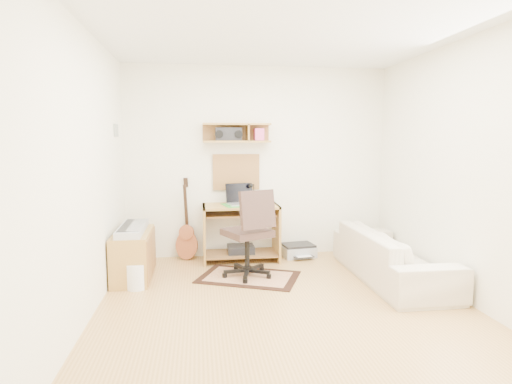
{
  "coord_description": "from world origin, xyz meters",
  "views": [
    {
      "loc": [
        -0.82,
        -3.91,
        1.59
      ],
      "look_at": [
        -0.15,
        1.05,
        1.0
      ],
      "focal_mm": 30.27,
      "sensor_mm": 36.0,
      "label": 1
    }
  ],
  "objects": [
    {
      "name": "floor",
      "position": [
        0.0,
        0.0,
        -0.01
      ],
      "size": [
        3.6,
        4.0,
        0.01
      ],
      "primitive_type": "cube",
      "color": "tan",
      "rests_on": "ground"
    },
    {
      "name": "ceiling",
      "position": [
        0.0,
        0.0,
        2.6
      ],
      "size": [
        3.6,
        4.0,
        0.01
      ],
      "primitive_type": "cube",
      "color": "white",
      "rests_on": "ground"
    },
    {
      "name": "back_wall",
      "position": [
        0.0,
        2.0,
        1.3
      ],
      "size": [
        3.6,
        0.01,
        2.6
      ],
      "primitive_type": "cube",
      "color": "white",
      "rests_on": "ground"
    },
    {
      "name": "left_wall",
      "position": [
        -1.8,
        0.0,
        1.3
      ],
      "size": [
        0.01,
        4.0,
        2.6
      ],
      "primitive_type": "cube",
      "color": "white",
      "rests_on": "ground"
    },
    {
      "name": "right_wall",
      "position": [
        1.8,
        0.0,
        1.3
      ],
      "size": [
        0.01,
        4.0,
        2.6
      ],
      "primitive_type": "cube",
      "color": "white",
      "rests_on": "ground"
    },
    {
      "name": "wall_shelf",
      "position": [
        -0.3,
        1.88,
        1.7
      ],
      "size": [
        0.9,
        0.25,
        0.26
      ],
      "primitive_type": "cube",
      "color": "#B88941",
      "rests_on": "back_wall"
    },
    {
      "name": "cork_board",
      "position": [
        -0.3,
        1.98,
        1.17
      ],
      "size": [
        0.64,
        0.03,
        0.49
      ],
      "primitive_type": "cube",
      "color": "#A97654",
      "rests_on": "back_wall"
    },
    {
      "name": "wall_photo",
      "position": [
        -1.79,
        1.5,
        1.72
      ],
      "size": [
        0.02,
        0.2,
        0.15
      ],
      "primitive_type": "cube",
      "color": "#4C8CBF",
      "rests_on": "left_wall"
    },
    {
      "name": "desk",
      "position": [
        -0.26,
        1.73,
        0.38
      ],
      "size": [
        1.0,
        0.55,
        0.75
      ],
      "primitive_type": null,
      "color": "#B88941",
      "rests_on": "floor"
    },
    {
      "name": "laptop",
      "position": [
        -0.24,
        1.71,
        0.89
      ],
      "size": [
        0.45,
        0.45,
        0.29
      ],
      "primitive_type": null,
      "rotation": [
        0.0,
        0.0,
        0.23
      ],
      "color": "silver",
      "rests_on": "desk"
    },
    {
      "name": "speaker",
      "position": [
        0.08,
        1.68,
        0.84
      ],
      "size": [
        0.08,
        0.08,
        0.18
      ],
      "primitive_type": "cylinder",
      "color": "black",
      "rests_on": "desk"
    },
    {
      "name": "desk_lamp",
      "position": [
        -0.07,
        1.87,
        0.89
      ],
      "size": [
        0.09,
        0.09,
        0.28
      ],
      "primitive_type": null,
      "color": "black",
      "rests_on": "desk"
    },
    {
      "name": "pencil_cup",
      "position": [
        0.02,
        1.83,
        0.81
      ],
      "size": [
        0.08,
        0.08,
        0.11
      ],
      "primitive_type": "cylinder",
      "color": "#325097",
      "rests_on": "desk"
    },
    {
      "name": "boombox",
      "position": [
        -0.41,
        1.87,
        1.68
      ],
      "size": [
        0.34,
        0.16,
        0.18
      ],
      "primitive_type": "cube",
      "color": "black",
      "rests_on": "wall_shelf"
    },
    {
      "name": "rug",
      "position": [
        -0.25,
        0.97,
        0.01
      ],
      "size": [
        1.32,
        1.12,
        0.01
      ],
      "primitive_type": "cube",
      "rotation": [
        0.0,
        0.0,
        -0.4
      ],
      "color": "beige",
      "rests_on": "floor"
    },
    {
      "name": "task_chair",
      "position": [
        -0.26,
        1.0,
        0.53
      ],
      "size": [
        0.72,
        0.72,
        1.06
      ],
      "primitive_type": null,
      "rotation": [
        0.0,
        0.0,
        0.43
      ],
      "color": "#372721",
      "rests_on": "floor"
    },
    {
      "name": "cabinet",
      "position": [
        -1.58,
        1.13,
        0.28
      ],
      "size": [
        0.4,
        0.9,
        0.55
      ],
      "primitive_type": "cube",
      "color": "#B88941",
      "rests_on": "floor"
    },
    {
      "name": "music_keyboard",
      "position": [
        -1.58,
        1.13,
        0.59
      ],
      "size": [
        0.27,
        0.86,
        0.08
      ],
      "primitive_type": "cube",
      "color": "#B2B5BA",
      "rests_on": "cabinet"
    },
    {
      "name": "guitar",
      "position": [
        -0.99,
        1.86,
        0.55
      ],
      "size": [
        0.33,
        0.25,
        1.11
      ],
      "primitive_type": null,
      "rotation": [
        0.0,
        0.0,
        -0.23
      ],
      "color": "#B55E37",
      "rests_on": "floor"
    },
    {
      "name": "waste_basket",
      "position": [
        -1.5,
        0.76,
        0.14
      ],
      "size": [
        0.28,
        0.28,
        0.28
      ],
      "primitive_type": "cylinder",
      "rotation": [
        0.0,
        0.0,
        -0.24
      ],
      "color": "white",
      "rests_on": "floor"
    },
    {
      "name": "printer",
      "position": [
        0.54,
        1.8,
        0.09
      ],
      "size": [
        0.48,
        0.4,
        0.17
      ],
      "primitive_type": "cube",
      "rotation": [
        0.0,
        0.0,
        0.15
      ],
      "color": "#A5A8AA",
      "rests_on": "floor"
    },
    {
      "name": "sofa",
      "position": [
        1.38,
        0.7,
        0.38
      ],
      "size": [
        0.57,
        1.94,
        0.76
      ],
      "primitive_type": "imported",
      "rotation": [
        0.0,
        0.0,
        1.57
      ],
      "color": "beige",
      "rests_on": "floor"
    }
  ]
}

